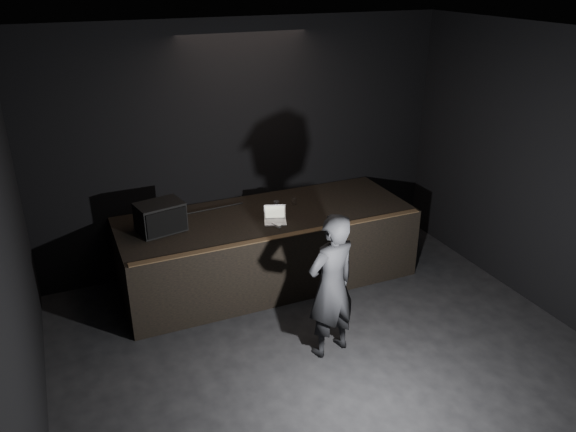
% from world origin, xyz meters
% --- Properties ---
extents(ground, '(7.00, 7.00, 0.00)m').
position_xyz_m(ground, '(0.00, 0.00, 0.00)').
color(ground, black).
rests_on(ground, ground).
extents(room_walls, '(6.10, 7.10, 3.52)m').
position_xyz_m(room_walls, '(0.00, 0.00, 2.02)').
color(room_walls, black).
rests_on(room_walls, ground).
extents(stage_riser, '(4.00, 1.50, 1.00)m').
position_xyz_m(stage_riser, '(0.00, 2.73, 0.50)').
color(stage_riser, black).
rests_on(stage_riser, ground).
extents(riser_lip, '(3.92, 0.10, 0.01)m').
position_xyz_m(riser_lip, '(0.00, 2.02, 1.01)').
color(riser_lip, brown).
rests_on(riser_lip, stage_riser).
extents(stage_monitor, '(0.64, 0.52, 0.38)m').
position_xyz_m(stage_monitor, '(-1.42, 2.79, 1.19)').
color(stage_monitor, black).
rests_on(stage_monitor, stage_riser).
extents(cable, '(0.98, 0.09, 0.02)m').
position_xyz_m(cable, '(-0.66, 3.18, 1.01)').
color(cable, black).
rests_on(cable, stage_riser).
extents(laptop, '(0.35, 0.34, 0.20)m').
position_xyz_m(laptop, '(0.03, 2.48, 1.05)').
color(laptop, white).
rests_on(laptop, stage_riser).
extents(beer_can, '(0.08, 0.08, 0.18)m').
position_xyz_m(beer_can, '(0.13, 2.70, 1.09)').
color(beer_can, silver).
rests_on(beer_can, stage_riser).
extents(plastic_cup, '(0.07, 0.07, 0.09)m').
position_xyz_m(plastic_cup, '(0.49, 2.90, 1.05)').
color(plastic_cup, white).
rests_on(plastic_cup, stage_riser).
extents(wii_remote, '(0.09, 0.15, 0.03)m').
position_xyz_m(wii_remote, '(-0.02, 2.33, 1.01)').
color(wii_remote, white).
rests_on(wii_remote, stage_riser).
extents(person, '(0.71, 0.54, 1.73)m').
position_xyz_m(person, '(0.05, 0.92, 0.87)').
color(person, black).
rests_on(person, ground).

